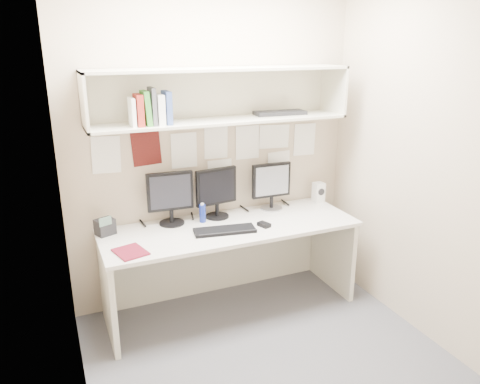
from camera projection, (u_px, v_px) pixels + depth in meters
name	position (u px, v px, depth m)	size (l,w,h in m)	color
floor	(265.00, 352.00, 3.32)	(2.40, 2.00, 0.01)	#4C4B50
wall_back	(213.00, 145.00, 3.79)	(2.40, 0.02, 2.60)	tan
wall_front	(370.00, 234.00, 2.04)	(2.40, 0.02, 2.60)	tan
wall_left	(65.00, 201.00, 2.47)	(0.02, 2.00, 2.60)	tan
wall_right	(418.00, 158.00, 3.37)	(0.02, 2.00, 2.60)	tan
desk	(230.00, 267.00, 3.77)	(2.00, 0.70, 0.73)	beige
overhead_hutch	(219.00, 94.00, 3.54)	(2.00, 0.38, 0.40)	beige
pinned_papers	(214.00, 151.00, 3.80)	(1.92, 0.01, 0.48)	white
monitor_left	(170.00, 196.00, 3.63)	(0.36, 0.20, 0.42)	black
monitor_center	(216.00, 190.00, 3.77)	(0.35, 0.19, 0.41)	black
monitor_right	(271.00, 184.00, 3.96)	(0.34, 0.19, 0.40)	#A5A5AA
keyboard	(225.00, 230.00, 3.53)	(0.46, 0.17, 0.02)	black
mouse	(264.00, 225.00, 3.63)	(0.06, 0.10, 0.03)	black
speaker	(318.00, 192.00, 4.17)	(0.09, 0.09, 0.18)	silver
blue_bottle	(202.00, 213.00, 3.71)	(0.05, 0.05, 0.16)	navy
maroon_notebook	(130.00, 252.00, 3.18)	(0.19, 0.23, 0.01)	maroon
desk_phone	(105.00, 227.00, 3.47)	(0.16, 0.16, 0.16)	black
book_stack	(151.00, 109.00, 3.27)	(0.28, 0.16, 0.26)	white
hutch_tray	(280.00, 113.00, 3.76)	(0.42, 0.16, 0.03)	black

